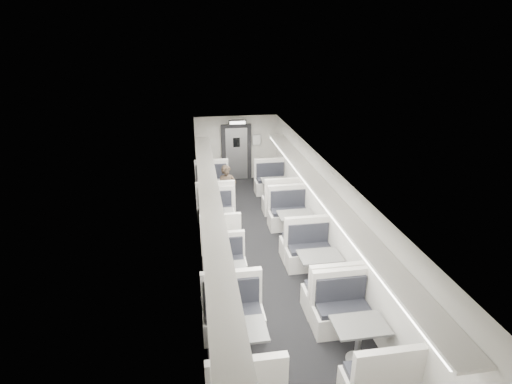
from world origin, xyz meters
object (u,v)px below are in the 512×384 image
object	(u,v)px
booth_right_d	(358,342)
exit_sign	(237,122)
booth_left_a	(214,194)
booth_left_d	(239,348)
booth_right_a	(275,191)
booth_right_c	(319,270)
passenger	(227,190)
booth_right_b	(296,227)
booth_left_b	(219,224)
booth_left_c	(228,282)
vestibule_door	(237,153)

from	to	relation	value
booth_right_d	exit_sign	size ratio (longest dim) A/B	3.52
booth_left_a	exit_sign	world-z (taller)	exit_sign
booth_left_d	booth_right_a	world-z (taller)	booth_left_d
booth_left_a	exit_sign	bearing A→B (deg)	62.11
booth_left_a	exit_sign	size ratio (longest dim) A/B	3.70
booth_right_c	exit_sign	size ratio (longest dim) A/B	3.59
booth_right_a	passenger	distance (m)	1.83
booth_right_b	booth_right_d	world-z (taller)	booth_right_b
booth_right_c	booth_left_d	bearing A→B (deg)	-134.73
booth_left_b	booth_left_d	xyz separation A→B (m)	(0.00, -4.69, 0.04)
booth_left_b	booth_right_a	world-z (taller)	booth_right_a
booth_left_a	booth_right_b	xyz separation A→B (m)	(2.00, -2.66, -0.00)
booth_left_a	booth_left_c	size ratio (longest dim) A/B	1.17
booth_left_d	passenger	size ratio (longest dim) A/B	1.45
booth_right_a	booth_right_d	xyz separation A→B (m)	(0.00, -6.92, -0.00)
booth_left_c	exit_sign	bearing A→B (deg)	81.44
booth_right_d	vestibule_door	size ratio (longest dim) A/B	1.04
booth_left_a	booth_left_c	distance (m)	4.76
exit_sign	booth_right_c	bearing A→B (deg)	-81.40
booth_left_c	vestibule_door	size ratio (longest dim) A/B	0.93
booth_right_b	vestibule_door	xyz separation A→B (m)	(-1.00, 5.04, 0.63)
booth_left_a	booth_right_a	size ratio (longest dim) A/B	1.05
vestibule_door	exit_sign	xyz separation A→B (m)	(0.00, -0.49, 1.24)
passenger	booth_right_b	bearing A→B (deg)	-59.91
passenger	booth_right_d	bearing A→B (deg)	-84.79
booth_right_b	vestibule_door	size ratio (longest dim) A/B	1.08
vestibule_door	booth_right_b	bearing A→B (deg)	-78.78
booth_left_a	booth_left_d	size ratio (longest dim) A/B	1.01
booth_left_c	booth_right_b	distance (m)	2.90
booth_left_d	exit_sign	bearing A→B (deg)	83.39
booth_left_d	booth_right_d	bearing A→B (deg)	-4.35
booth_left_a	passenger	distance (m)	0.87
booth_right_a	booth_left_d	bearing A→B (deg)	-106.46
booth_left_b	booth_right_d	bearing A→B (deg)	-67.54
booth_right_d	vestibule_door	distance (m)	9.35
booth_left_a	booth_right_d	size ratio (longest dim) A/B	1.05
booth_left_c	booth_left_a	bearing A→B (deg)	90.00
booth_left_a	passenger	world-z (taller)	passenger
passenger	vestibule_door	world-z (taller)	vestibule_door
booth_left_d	exit_sign	distance (m)	8.89
booth_right_c	passenger	xyz separation A→B (m)	(-1.63, 4.03, 0.38)
booth_left_c	booth_right_a	bearing A→B (deg)	67.33
booth_left_d	booth_right_d	distance (m)	2.01
booth_left_b	passenger	world-z (taller)	passenger
booth_left_d	vestibule_door	xyz separation A→B (m)	(1.00, 9.12, 0.63)
booth_right_b	vestibule_door	distance (m)	5.18
vestibule_door	exit_sign	world-z (taller)	exit_sign
vestibule_door	passenger	bearing A→B (deg)	-101.64
booth_left_a	booth_left_b	distance (m)	2.05
booth_left_a	booth_right_c	bearing A→B (deg)	-67.04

